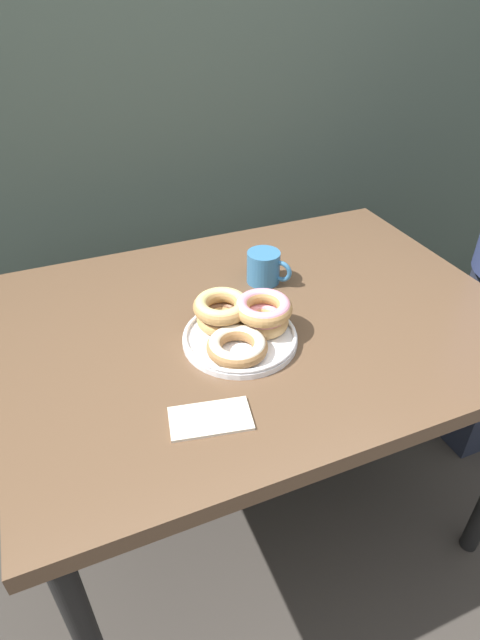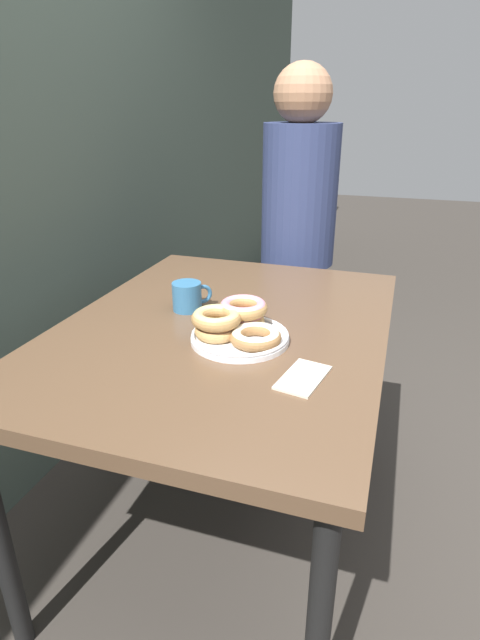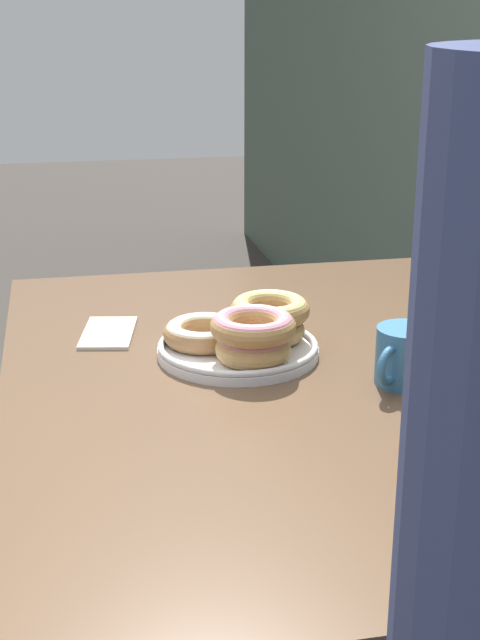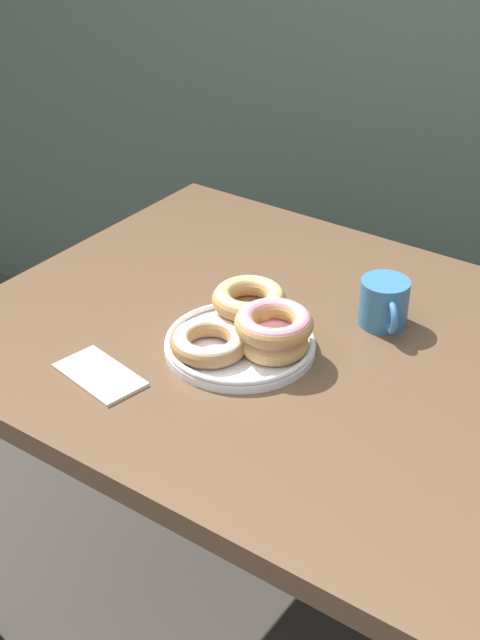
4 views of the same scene
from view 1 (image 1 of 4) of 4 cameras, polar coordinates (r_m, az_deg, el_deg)
ground_plane at (r=1.61m, az=7.51°, el=-29.17°), size 14.00×14.00×0.00m
wall_back at (r=1.74m, az=-9.44°, el=30.30°), size 8.00×0.05×2.60m
dining_table at (r=1.26m, az=2.43°, el=-2.14°), size 1.20×0.89×0.76m
donut_plate at (r=1.11m, az=0.15°, el=-0.43°), size 0.28×0.28×0.09m
coffee_mug at (r=1.32m, az=2.81°, el=6.07°), size 0.10×0.11×0.09m
napkin at (r=0.95m, az=-3.41°, el=-11.17°), size 0.17×0.11×0.01m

